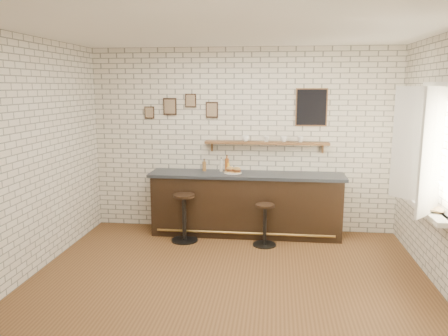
# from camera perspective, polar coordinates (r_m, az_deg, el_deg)

# --- Properties ---
(ground) EXTENTS (5.00, 5.00, 0.00)m
(ground) POSITION_cam_1_polar(r_m,az_deg,el_deg) (5.67, 0.68, -14.15)
(ground) COLOR brown
(ground) RESTS_ON ground
(bar_counter) EXTENTS (3.10, 0.65, 1.01)m
(bar_counter) POSITION_cam_1_polar(r_m,az_deg,el_deg) (7.09, 2.89, -4.70)
(bar_counter) COLOR black
(bar_counter) RESTS_ON ground
(sandwich_plate) EXTENTS (0.28, 0.28, 0.01)m
(sandwich_plate) POSITION_cam_1_polar(r_m,az_deg,el_deg) (7.00, 1.17, -0.60)
(sandwich_plate) COLOR white
(sandwich_plate) RESTS_ON bar_counter
(ciabatta_sandwich) EXTENTS (0.27, 0.19, 0.08)m
(ciabatta_sandwich) POSITION_cam_1_polar(r_m,az_deg,el_deg) (6.99, 1.26, -0.22)
(ciabatta_sandwich) COLOR tan
(ciabatta_sandwich) RESTS_ON sandwich_plate
(potato_chips) EXTENTS (0.26, 0.19, 0.00)m
(potato_chips) POSITION_cam_1_polar(r_m,az_deg,el_deg) (7.00, 1.00, -0.54)
(potato_chips) COLOR #CF9549
(potato_chips) RESTS_ON sandwich_plate
(bitters_bottle_brown) EXTENTS (0.06, 0.06, 0.20)m
(bitters_bottle_brown) POSITION_cam_1_polar(r_m,az_deg,el_deg) (7.16, -2.59, 0.26)
(bitters_bottle_brown) COLOR brown
(bitters_bottle_brown) RESTS_ON bar_counter
(bitters_bottle_white) EXTENTS (0.06, 0.06, 0.23)m
(bitters_bottle_white) POSITION_cam_1_polar(r_m,az_deg,el_deg) (7.12, -0.35, 0.29)
(bitters_bottle_white) COLOR beige
(bitters_bottle_white) RESTS_ON bar_counter
(bitters_bottle_amber) EXTENTS (0.07, 0.07, 0.27)m
(bitters_bottle_amber) POSITION_cam_1_polar(r_m,az_deg,el_deg) (7.10, 0.38, 0.43)
(bitters_bottle_amber) COLOR #8F4717
(bitters_bottle_amber) RESTS_ON bar_counter
(condiment_bottle_yellow) EXTENTS (0.06, 0.06, 0.19)m
(condiment_bottle_yellow) POSITION_cam_1_polar(r_m,az_deg,el_deg) (7.11, 0.50, 0.17)
(condiment_bottle_yellow) COLOR yellow
(condiment_bottle_yellow) RESTS_ON bar_counter
(bar_stool_left) EXTENTS (0.42, 0.42, 0.75)m
(bar_stool_left) POSITION_cam_1_polar(r_m,az_deg,el_deg) (6.83, -5.22, -6.26)
(bar_stool_left) COLOR black
(bar_stool_left) RESTS_ON ground
(bar_stool_right) EXTENTS (0.36, 0.36, 0.64)m
(bar_stool_right) POSITION_cam_1_polar(r_m,az_deg,el_deg) (6.65, 5.35, -7.21)
(bar_stool_right) COLOR black
(bar_stool_right) RESTS_ON ground
(wall_shelf) EXTENTS (2.00, 0.18, 0.18)m
(wall_shelf) POSITION_cam_1_polar(r_m,az_deg,el_deg) (7.08, 5.57, 3.27)
(wall_shelf) COLOR brown
(wall_shelf) RESTS_ON ground
(shelf_cup_a) EXTENTS (0.12, 0.12, 0.09)m
(shelf_cup_a) POSITION_cam_1_polar(r_m,az_deg,el_deg) (7.09, 2.85, 3.87)
(shelf_cup_a) COLOR white
(shelf_cup_a) RESTS_ON wall_shelf
(shelf_cup_b) EXTENTS (0.12, 0.12, 0.09)m
(shelf_cup_b) POSITION_cam_1_polar(r_m,az_deg,el_deg) (7.07, 5.57, 3.80)
(shelf_cup_b) COLOR white
(shelf_cup_b) RESTS_ON wall_shelf
(shelf_cup_c) EXTENTS (0.12, 0.12, 0.09)m
(shelf_cup_c) POSITION_cam_1_polar(r_m,az_deg,el_deg) (7.07, 7.83, 3.76)
(shelf_cup_c) COLOR white
(shelf_cup_c) RESTS_ON wall_shelf
(shelf_cup_d) EXTENTS (0.11, 0.11, 0.09)m
(shelf_cup_d) POSITION_cam_1_polar(r_m,az_deg,el_deg) (7.08, 9.96, 3.71)
(shelf_cup_d) COLOR white
(shelf_cup_d) RESTS_ON wall_shelf
(back_wall_decor) EXTENTS (2.96, 0.02, 0.56)m
(back_wall_decor) POSITION_cam_1_polar(r_m,az_deg,el_deg) (7.12, 4.26, 7.92)
(back_wall_decor) COLOR black
(back_wall_decor) RESTS_ON ground
(window_sill) EXTENTS (0.20, 1.35, 0.06)m
(window_sill) POSITION_cam_1_polar(r_m,az_deg,el_deg) (5.92, 24.91, -4.84)
(window_sill) COLOR white
(window_sill) RESTS_ON ground
(casement_window) EXTENTS (0.40, 1.30, 1.56)m
(casement_window) POSITION_cam_1_polar(r_m,az_deg,el_deg) (5.76, 25.08, 2.37)
(casement_window) COLOR white
(casement_window) RESTS_ON ground
(book_lower) EXTENTS (0.19, 0.25, 0.02)m
(book_lower) POSITION_cam_1_polar(r_m,az_deg,el_deg) (5.73, 25.33, -4.94)
(book_lower) COLOR tan
(book_lower) RESTS_ON window_sill
(book_upper) EXTENTS (0.28, 0.29, 0.02)m
(book_upper) POSITION_cam_1_polar(r_m,az_deg,el_deg) (5.73, 25.33, -4.73)
(book_upper) COLOR tan
(book_upper) RESTS_ON book_lower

